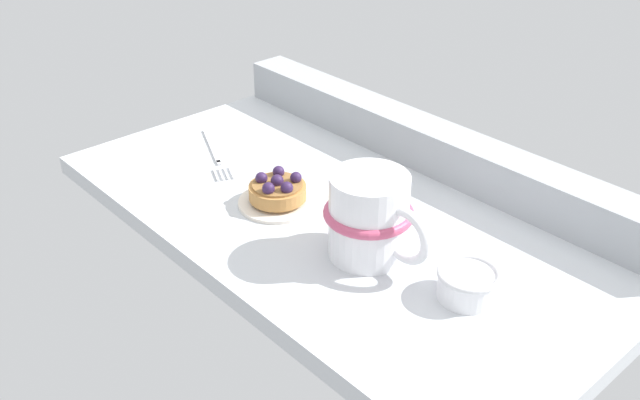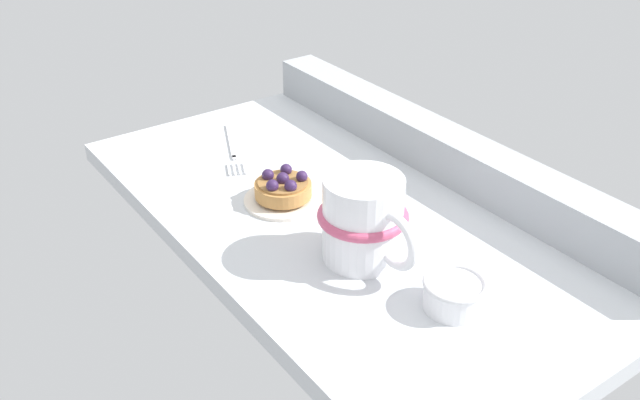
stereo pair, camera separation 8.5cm
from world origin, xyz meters
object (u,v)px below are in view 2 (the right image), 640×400
object	(u,v)px
dessert_plate	(283,199)
dessert_fork	(232,148)
raspberry_tart	(283,187)
sugar_bowl	(454,293)
coffee_mug	(364,220)

from	to	relation	value
dessert_plate	dessert_fork	distance (cm)	17.22
raspberry_tart	dessert_fork	xyz separation A→B (cm)	(-17.12, 2.03, -1.91)
raspberry_tart	dessert_fork	world-z (taller)	raspberry_tart
dessert_plate	sugar_bowl	bearing A→B (deg)	5.25
raspberry_tart	coffee_mug	distance (cm)	16.22
dessert_plate	sugar_bowl	size ratio (longest dim) A/B	1.53
raspberry_tart	sugar_bowl	world-z (taller)	raspberry_tart
dessert_plate	dessert_fork	xyz separation A→B (cm)	(-17.10, 2.03, -0.13)
coffee_mug	raspberry_tart	bearing A→B (deg)	-177.91
coffee_mug	sugar_bowl	xyz separation A→B (cm)	(12.50, 2.03, -3.33)
raspberry_tart	coffee_mug	size ratio (longest dim) A/B	0.53
coffee_mug	sugar_bowl	world-z (taller)	coffee_mug
raspberry_tart	sugar_bowl	bearing A→B (deg)	5.25
dessert_plate	raspberry_tart	size ratio (longest dim) A/B	1.39
dessert_plate	sugar_bowl	world-z (taller)	sugar_bowl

